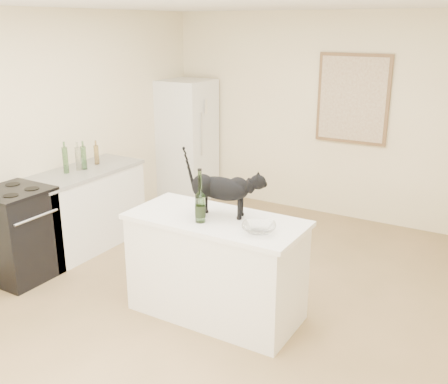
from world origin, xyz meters
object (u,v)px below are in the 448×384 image
(stove, at_px, (18,235))
(wine_bottle, at_px, (200,199))
(black_cat, at_px, (221,191))
(glass_bowl, at_px, (259,228))
(fridge, at_px, (187,140))

(stove, relative_size, wine_bottle, 2.28)
(black_cat, bearing_deg, wine_bottle, -127.60)
(wine_bottle, relative_size, glass_bowl, 1.48)
(stove, height_order, wine_bottle, wine_bottle)
(glass_bowl, bearing_deg, wine_bottle, -175.06)
(fridge, distance_m, glass_bowl, 3.64)
(black_cat, height_order, wine_bottle, black_cat)
(stove, xyz_separation_m, black_cat, (2.06, 0.46, 0.67))
(black_cat, relative_size, glass_bowl, 2.31)
(fridge, xyz_separation_m, glass_bowl, (2.50, -2.65, 0.08))
(fridge, xyz_separation_m, black_cat, (2.06, -2.49, 0.27))
(black_cat, relative_size, wine_bottle, 1.56)
(wine_bottle, distance_m, glass_bowl, 0.54)
(stove, xyz_separation_m, fridge, (0.00, 2.95, 0.40))
(wine_bottle, bearing_deg, fridge, 126.47)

